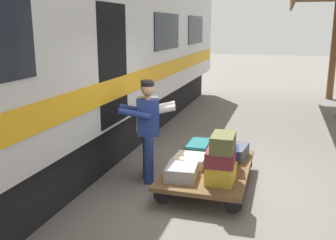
# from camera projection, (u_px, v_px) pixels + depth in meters

# --- Properties ---
(ground_plane) EXTENTS (60.00, 60.00, 0.00)m
(ground_plane) POSITION_uv_depth(u_px,v_px,m) (227.00, 187.00, 6.35)
(ground_plane) COLOR slate
(train_car) EXTENTS (3.02, 17.88, 4.00)m
(train_car) POSITION_uv_depth(u_px,v_px,m) (35.00, 56.00, 6.82)
(train_car) COLOR silver
(train_car) RESTS_ON ground_plane
(luggage_cart) EXTENTS (1.32, 2.15, 0.33)m
(luggage_cart) POSITION_uv_depth(u_px,v_px,m) (208.00, 169.00, 6.38)
(luggage_cart) COLOR brown
(luggage_cart) RESTS_ON ground_plane
(suitcase_yellow_case) EXTENTS (0.42, 0.46, 0.28)m
(suitcase_yellow_case) POSITION_uv_depth(u_px,v_px,m) (221.00, 174.00, 5.70)
(suitcase_yellow_case) COLOR gold
(suitcase_yellow_case) RESTS_ON luggage_cart
(suitcase_slate_roller) EXTENTS (0.59, 0.67, 0.22)m
(suitcase_slate_roller) POSITION_uv_depth(u_px,v_px,m) (231.00, 151.00, 6.81)
(suitcase_slate_roller) COLOR #4C515B
(suitcase_slate_roller) RESTS_ON luggage_cart
(suitcase_cream_canvas) EXTENTS (0.51, 0.50, 0.17)m
(suitcase_cream_canvas) POSITION_uv_depth(u_px,v_px,m) (190.00, 160.00, 6.43)
(suitcase_cream_canvas) COLOR beige
(suitcase_cream_canvas) RESTS_ON luggage_cart
(suitcase_orange_carryall) EXTENTS (0.42, 0.61, 0.22)m
(suitcase_orange_carryall) POSITION_uv_depth(u_px,v_px,m) (226.00, 162.00, 6.26)
(suitcase_orange_carryall) COLOR #CC6B23
(suitcase_orange_carryall) RESTS_ON luggage_cart
(suitcase_teal_softside) EXTENTS (0.40, 0.65, 0.22)m
(suitcase_teal_softside) POSITION_uv_depth(u_px,v_px,m) (198.00, 148.00, 6.98)
(suitcase_teal_softside) COLOR #1E666B
(suitcase_teal_softside) RESTS_ON luggage_cart
(suitcase_gray_aluminum) EXTENTS (0.50, 0.57, 0.20)m
(suitcase_gray_aluminum) POSITION_uv_depth(u_px,v_px,m) (182.00, 172.00, 5.88)
(suitcase_gray_aluminum) COLOR #9EA0A5
(suitcase_gray_aluminum) RESTS_ON luggage_cart
(suitcase_navy_fabric) EXTENTS (0.49, 0.46, 0.15)m
(suitcase_navy_fabric) POSITION_uv_depth(u_px,v_px,m) (225.00, 152.00, 6.19)
(suitcase_navy_fabric) COLOR navy
(suitcase_navy_fabric) RESTS_ON suitcase_orange_carryall
(suitcase_burgundy_valise) EXTENTS (0.43, 0.53, 0.23)m
(suitcase_burgundy_valise) POSITION_uv_depth(u_px,v_px,m) (221.00, 157.00, 5.66)
(suitcase_burgundy_valise) COLOR maroon
(suitcase_burgundy_valise) RESTS_ON suitcase_yellow_case
(suitcase_olive_duffel) EXTENTS (0.33, 0.55, 0.25)m
(suitcase_olive_duffel) POSITION_uv_depth(u_px,v_px,m) (223.00, 143.00, 5.55)
(suitcase_olive_duffel) COLOR brown
(suitcase_olive_duffel) RESTS_ON suitcase_burgundy_valise
(porter_in_overalls) EXTENTS (0.73, 0.57, 1.70)m
(porter_in_overalls) POSITION_uv_depth(u_px,v_px,m) (147.00, 129.00, 6.41)
(porter_in_overalls) COLOR navy
(porter_in_overalls) RESTS_ON ground_plane
(porter_by_door) EXTENTS (0.73, 0.55, 1.70)m
(porter_by_door) POSITION_uv_depth(u_px,v_px,m) (149.00, 125.00, 6.64)
(porter_by_door) COLOR #332D28
(porter_by_door) RESTS_ON ground_plane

